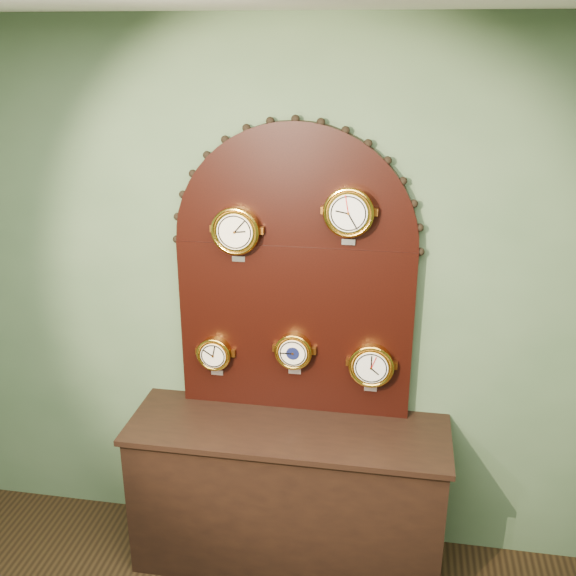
% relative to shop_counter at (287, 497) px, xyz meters
% --- Properties ---
extents(wall_back, '(4.00, 0.00, 4.00)m').
position_rel_shop_counter_xyz_m(wall_back, '(0.00, 0.27, 1.00)').
color(wall_back, '#476042').
rests_on(wall_back, ground).
extents(shop_counter, '(1.60, 0.50, 0.80)m').
position_rel_shop_counter_xyz_m(shop_counter, '(0.00, 0.00, 0.00)').
color(shop_counter, black).
rests_on(shop_counter, ground_plane).
extents(display_board, '(1.26, 0.06, 1.53)m').
position_rel_shop_counter_xyz_m(display_board, '(0.00, 0.22, 1.23)').
color(display_board, black).
rests_on(display_board, shop_counter).
extents(roman_clock, '(0.24, 0.08, 0.29)m').
position_rel_shop_counter_xyz_m(roman_clock, '(-0.28, 0.15, 1.41)').
color(roman_clock, gold).
rests_on(roman_clock, display_board).
extents(arabic_clock, '(0.24, 0.08, 0.29)m').
position_rel_shop_counter_xyz_m(arabic_clock, '(0.26, 0.15, 1.53)').
color(arabic_clock, gold).
rests_on(arabic_clock, display_board).
extents(hygrometer, '(0.18, 0.08, 0.23)m').
position_rel_shop_counter_xyz_m(hygrometer, '(-0.41, 0.15, 0.74)').
color(hygrometer, gold).
rests_on(hygrometer, display_board).
extents(barometer, '(0.19, 0.08, 0.25)m').
position_rel_shop_counter_xyz_m(barometer, '(0.01, 0.15, 0.79)').
color(barometer, gold).
rests_on(barometer, display_board).
extents(tide_clock, '(0.23, 0.08, 0.28)m').
position_rel_shop_counter_xyz_m(tide_clock, '(0.40, 0.15, 0.74)').
color(tide_clock, gold).
rests_on(tide_clock, display_board).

